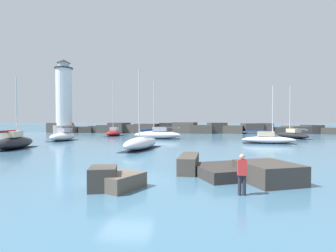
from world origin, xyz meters
TOP-DOWN VIEW (x-y plane):
  - ground_plane at (0.00, 0.00)m, footprint 600.00×600.00m
  - open_sea_beyond at (0.00, 109.83)m, footprint 400.00×116.00m
  - breakwater_jetty at (0.81, 49.81)m, footprint 69.73×7.86m
  - lighthouse at (-29.03, 49.04)m, footprint 5.11×5.11m
  - foreground_rocks at (4.34, 0.79)m, footprint 9.93×7.32m
  - sailboat_moored_0 at (-15.75, 13.10)m, footprint 2.98×6.39m
  - sailboat_moored_1 at (-2.75, 29.54)m, footprint 7.72×2.34m
  - sailboat_moored_2 at (19.77, 33.63)m, footprint 4.48×8.03m
  - sailboat_moored_4 at (-2.26, 14.31)m, footprint 3.37×8.14m
  - sailboat_moored_5 at (12.88, 22.67)m, footprint 6.97×3.00m
  - sailboat_moored_6 at (-16.23, 24.21)m, footprint 2.79×5.57m
  - sailboat_moored_7 at (-12.49, 36.99)m, footprint 2.60×5.61m
  - person_on_rocks at (5.30, -1.99)m, footprint 0.36×0.22m

SIDE VIEW (x-z plane):
  - ground_plane at x=0.00m, z-range 0.00..0.00m
  - open_sea_beyond at x=0.00m, z-range 0.00..0.01m
  - foreground_rocks at x=4.34m, z-range -0.09..0.91m
  - sailboat_moored_5 at x=12.88m, z-range -3.21..4.34m
  - sailboat_moored_2 at x=19.77m, z-range -3.88..5.05m
  - sailboat_moored_7 at x=-12.49m, z-range -4.73..6.01m
  - sailboat_moored_4 at x=-2.26m, z-range -3.42..4.74m
  - sailboat_moored_0 at x=-15.75m, z-range -3.15..4.59m
  - sailboat_moored_6 at x=-16.23m, z-range -4.38..5.83m
  - sailboat_moored_1 at x=-2.75m, z-range -3.98..5.43m
  - person_on_rocks at x=5.30m, z-range 0.10..1.78m
  - breakwater_jetty at x=0.81m, z-range -0.25..2.33m
  - lighthouse at x=-29.03m, z-range -0.96..17.12m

